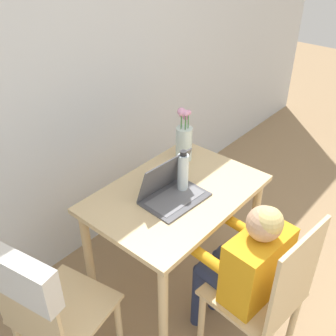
{
  "coord_description": "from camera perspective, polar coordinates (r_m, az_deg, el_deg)",
  "views": [
    {
      "loc": [
        -1.16,
        0.39,
        2.01
      ],
      "look_at": [
        0.13,
        1.49,
        0.9
      ],
      "focal_mm": 42.0,
      "sensor_mm": 36.0,
      "label": 1
    }
  ],
  "objects": [
    {
      "name": "flower_vase",
      "position": [
        2.38,
        2.32,
        4.06
      ],
      "size": [
        0.1,
        0.1,
        0.35
      ],
      "color": "silver",
      "rests_on": "dining_table"
    },
    {
      "name": "water_bottle",
      "position": [
        2.11,
        2.19,
        -0.62
      ],
      "size": [
        0.06,
        0.06,
        0.25
      ],
      "color": "silver",
      "rests_on": "dining_table"
    },
    {
      "name": "chair_spare",
      "position": [
        1.85,
        -18.18,
        -17.71
      ],
      "size": [
        0.5,
        0.47,
        0.94
      ],
      "rotation": [
        0.0,
        0.0,
        1.76
      ],
      "color": "#D6B784",
      "rests_on": "ground_plane"
    },
    {
      "name": "chair_occupied",
      "position": [
        2.03,
        14.02,
        -17.53
      ],
      "size": [
        0.44,
        0.44,
        0.93
      ],
      "rotation": [
        0.0,
        0.0,
        3.05
      ],
      "color": "#D6B784",
      "rests_on": "ground_plane"
    },
    {
      "name": "person_seated",
      "position": [
        1.97,
        11.42,
        -13.26
      ],
      "size": [
        0.39,
        0.45,
        0.97
      ],
      "rotation": [
        0.0,
        0.0,
        3.05
      ],
      "color": "orange",
      "rests_on": "ground_plane"
    },
    {
      "name": "laptop",
      "position": [
        2.09,
        0.4,
        -3.06
      ],
      "size": [
        0.35,
        0.26,
        0.23
      ],
      "rotation": [
        0.0,
        0.0,
        -0.06
      ],
      "color": "#4C4C51",
      "rests_on": "dining_table"
    },
    {
      "name": "dining_table",
      "position": [
        2.23,
        1.16,
        -5.72
      ],
      "size": [
        0.97,
        0.66,
        0.72
      ],
      "color": "#D6B784",
      "rests_on": "ground_plane"
    },
    {
      "name": "wall_back",
      "position": [
        2.3,
        -16.49,
        12.48
      ],
      "size": [
        6.4,
        0.05,
        2.5
      ],
      "color": "silver",
      "rests_on": "ground_plane"
    }
  ]
}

